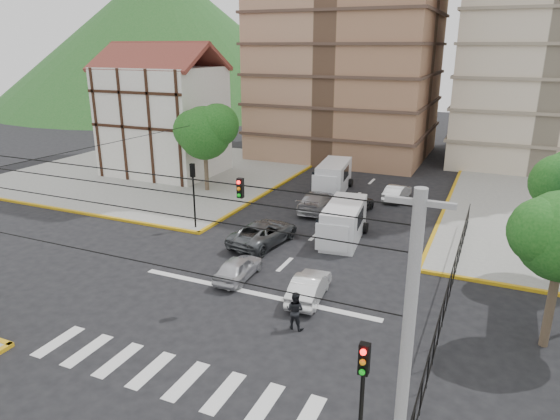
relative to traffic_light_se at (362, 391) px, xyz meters
The scene contains 21 objects.
ground 11.46m from the traffic_light_se, 135.00° to the left, with size 160.00×160.00×0.00m, color black.
sidewalk_nw 39.43m from the traffic_light_se, 135.00° to the left, with size 26.00×26.00×0.15m, color gray.
crosswalk_stripes 8.59m from the traffic_light_se, 167.01° to the left, with size 12.00×2.40×0.01m, color silver.
stop_line 12.31m from the traffic_light_se, 130.91° to the left, with size 13.00×0.40×0.01m, color silver.
tudor_building 38.67m from the traffic_light_se, 133.95° to the left, with size 10.80×8.05×12.23m.
distant_hill 100.57m from the traffic_light_se, 128.91° to the left, with size 70.00×70.00×28.00m, color #1C541E.
park_fence 12.74m from the traffic_light_se, 84.43° to the left, with size 0.10×22.50×1.66m, color black, non-canonical shape.
tree_tudor 30.98m from the traffic_light_se, 129.60° to the left, with size 5.39×4.40×7.43m.
traffic_light_se is the anchor object (origin of this frame).
traffic_light_nw 22.06m from the traffic_light_se, 135.00° to the left, with size 0.28×0.22×4.40m.
traffic_light_hanging 10.09m from the traffic_light_se, 143.53° to the left, with size 18.00×9.12×0.92m.
utility_pole_se 2.37m from the traffic_light_se, 45.00° to the right, with size 1.40×0.28×9.00m.
van_right_lane 18.65m from the traffic_light_se, 108.59° to the left, with size 2.65×5.51×2.39m.
van_left_lane 30.01m from the traffic_light_se, 109.66° to the left, with size 2.77×5.68×2.46m.
car_silver_front_left 14.04m from the traffic_light_se, 132.61° to the left, with size 1.47×3.65×1.24m, color silver.
car_white_front_right 11.16m from the traffic_light_se, 118.04° to the left, with size 1.36×3.91×1.29m, color white.
car_grey_mid_left 18.45m from the traffic_light_se, 124.12° to the left, with size 2.45×5.31×1.47m, color #505357.
car_silver_rear_left 24.77m from the traffic_light_se, 112.56° to the left, with size 2.08×5.11×1.48m, color #A7A7AC.
car_darkgrey_mid_right 24.54m from the traffic_light_se, 105.68° to the left, with size 1.56×3.88×1.32m, color black.
car_white_rear_right 28.37m from the traffic_light_se, 99.25° to the left, with size 1.35×3.88×1.28m, color white.
pedestrian_crosswalk 8.60m from the traffic_light_se, 124.64° to the left, with size 0.85×0.66×1.74m, color black.
Camera 1 is at (10.31, -18.79, 11.81)m, focal length 32.00 mm.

